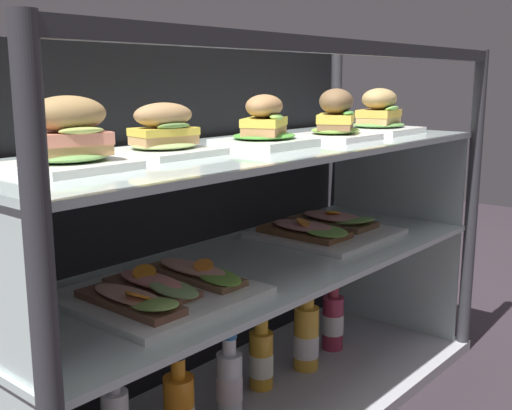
% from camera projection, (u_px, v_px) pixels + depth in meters
% --- Properties ---
extents(case_base_deck, '(1.42, 0.51, 0.03)m').
position_uv_depth(case_base_deck, '(256.00, 408.00, 1.55)').
color(case_base_deck, '#B4B3B8').
rests_on(case_base_deck, ground).
extents(case_frame, '(1.42, 0.51, 0.89)m').
position_uv_depth(case_frame, '(213.00, 214.00, 1.54)').
color(case_frame, '#333338').
rests_on(case_frame, ground).
extents(riser_lower_tier, '(1.34, 0.44, 0.35)m').
position_uv_depth(riser_lower_tier, '(256.00, 336.00, 1.51)').
color(riser_lower_tier, silver).
rests_on(riser_lower_tier, case_base_deck).
extents(shelf_lower_glass, '(1.36, 0.46, 0.01)m').
position_uv_depth(shelf_lower_glass, '(256.00, 265.00, 1.48)').
color(shelf_lower_glass, silver).
rests_on(shelf_lower_glass, riser_lower_tier).
extents(riser_upper_tier, '(1.34, 0.44, 0.26)m').
position_uv_depth(riser_upper_tier, '(256.00, 208.00, 1.45)').
color(riser_upper_tier, silver).
rests_on(riser_upper_tier, shelf_lower_glass).
extents(shelf_upper_glass, '(1.36, 0.46, 0.01)m').
position_uv_depth(shelf_upper_glass, '(256.00, 149.00, 1.42)').
color(shelf_upper_glass, silver).
rests_on(shelf_upper_glass, riser_upper_tier).
extents(plated_roll_sandwich_far_right, '(0.18, 0.18, 0.12)m').
position_uv_depth(plated_roll_sandwich_far_right, '(69.00, 140.00, 1.04)').
color(plated_roll_sandwich_far_right, white).
rests_on(plated_roll_sandwich_far_right, shelf_upper_glass).
extents(plated_roll_sandwich_mid_right, '(0.19, 0.19, 0.10)m').
position_uv_depth(plated_roll_sandwich_mid_right, '(164.00, 136.00, 1.25)').
color(plated_roll_sandwich_mid_right, white).
rests_on(plated_roll_sandwich_mid_right, shelf_upper_glass).
extents(plated_roll_sandwich_mid_left, '(0.18, 0.18, 0.12)m').
position_uv_depth(plated_roll_sandwich_mid_left, '(265.00, 127.00, 1.40)').
color(plated_roll_sandwich_mid_left, white).
rests_on(plated_roll_sandwich_mid_left, shelf_upper_glass).
extents(plated_roll_sandwich_near_left_corner, '(0.18, 0.18, 0.13)m').
position_uv_depth(plated_roll_sandwich_near_left_corner, '(336.00, 119.00, 1.56)').
color(plated_roll_sandwich_near_left_corner, white).
rests_on(plated_roll_sandwich_near_left_corner, shelf_upper_glass).
extents(plated_roll_sandwich_far_left, '(0.20, 0.20, 0.12)m').
position_uv_depth(plated_roll_sandwich_far_left, '(379.00, 116.00, 1.75)').
color(plated_roll_sandwich_far_left, white).
rests_on(plated_roll_sandwich_far_left, shelf_upper_glass).
extents(open_sandwich_tray_center, '(0.34, 0.32, 0.06)m').
position_uv_depth(open_sandwich_tray_center, '(163.00, 289.00, 1.23)').
color(open_sandwich_tray_center, white).
rests_on(open_sandwich_tray_center, shelf_lower_glass).
extents(open_sandwich_tray_mid_left, '(0.34, 0.32, 0.06)m').
position_uv_depth(open_sandwich_tray_mid_left, '(324.00, 228.00, 1.72)').
color(open_sandwich_tray_mid_left, white).
rests_on(open_sandwich_tray_mid_left, shelf_lower_glass).
extents(juice_bottle_front_second, '(0.07, 0.07, 0.20)m').
position_uv_depth(juice_bottle_front_second, '(179.00, 406.00, 1.39)').
color(juice_bottle_front_second, orange).
rests_on(juice_bottle_front_second, case_base_deck).
extents(juice_bottle_tucked_behind, '(0.06, 0.06, 0.21)m').
position_uv_depth(juice_bottle_tucked_behind, '(229.00, 382.00, 1.48)').
color(juice_bottle_tucked_behind, white).
rests_on(juice_bottle_tucked_behind, case_base_deck).
extents(juice_bottle_front_right_end, '(0.06, 0.06, 0.21)m').
position_uv_depth(juice_bottle_front_right_end, '(261.00, 358.00, 1.61)').
color(juice_bottle_front_right_end, gold).
rests_on(juice_bottle_front_right_end, case_base_deck).
extents(juice_bottle_back_right, '(0.07, 0.07, 0.24)m').
position_uv_depth(juice_bottle_back_right, '(306.00, 336.00, 1.71)').
color(juice_bottle_back_right, gold).
rests_on(juice_bottle_back_right, case_base_deck).
extents(juice_bottle_front_fourth, '(0.06, 0.06, 0.22)m').
position_uv_depth(juice_bottle_front_fourth, '(333.00, 320.00, 1.84)').
color(juice_bottle_front_fourth, '#A32C49').
rests_on(juice_bottle_front_fourth, case_base_deck).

